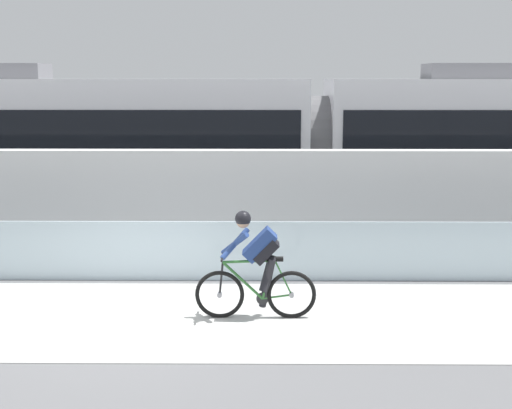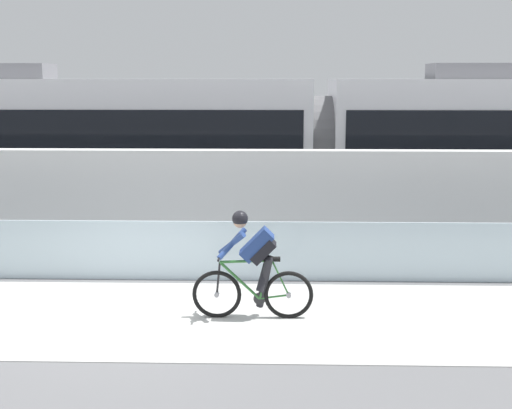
{
  "view_description": "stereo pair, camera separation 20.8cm",
  "coord_description": "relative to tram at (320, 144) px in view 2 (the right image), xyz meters",
  "views": [
    {
      "loc": [
        1.8,
        -9.19,
        3.47
      ],
      "look_at": [
        1.7,
        2.35,
        1.25
      ],
      "focal_mm": 46.23,
      "sensor_mm": 36.0,
      "label": 1
    },
    {
      "loc": [
        2.01,
        -9.18,
        3.47
      ],
      "look_at": [
        1.7,
        2.35,
        1.25
      ],
      "focal_mm": 46.23,
      "sensor_mm": 36.0,
      "label": 2
    }
  ],
  "objects": [
    {
      "name": "cyclist_on_bike",
      "position": [
        -1.41,
        -6.85,
        -1.11
      ],
      "size": [
        1.77,
        0.58,
        1.61
      ],
      "color": "black",
      "rests_on": "ground"
    },
    {
      "name": "bike_path_deck",
      "position": [
        -3.14,
        -6.85,
        -1.89
      ],
      "size": [
        32.0,
        3.2,
        0.01
      ],
      "primitive_type": "cube",
      "color": "beige",
      "rests_on": "ground"
    },
    {
      "name": "tram_rail_far",
      "position": [
        -3.14,
        0.72,
        -1.89
      ],
      "size": [
        32.0,
        0.08,
        0.01
      ],
      "primitive_type": "cube",
      "color": "#595654",
      "rests_on": "ground"
    },
    {
      "name": "concrete_barrier_wall",
      "position": [
        -3.14,
        -3.2,
        -0.85
      ],
      "size": [
        32.0,
        0.36,
        2.09
      ],
      "primitive_type": "cube",
      "color": "white",
      "rests_on": "ground"
    },
    {
      "name": "tram",
      "position": [
        0.0,
        0.0,
        0.0
      ],
      "size": [
        22.56,
        2.54,
        3.81
      ],
      "color": "silver",
      "rests_on": "ground"
    },
    {
      "name": "tram_rail_near",
      "position": [
        -3.14,
        -0.72,
        -1.89
      ],
      "size": [
        32.0,
        0.08,
        0.01
      ],
      "primitive_type": "cube",
      "color": "#595654",
      "rests_on": "ground"
    },
    {
      "name": "ground_plane",
      "position": [
        -3.14,
        -6.85,
        -1.89
      ],
      "size": [
        200.0,
        200.0,
        0.0
      ],
      "primitive_type": "plane",
      "color": "slate"
    },
    {
      "name": "glass_parapet",
      "position": [
        -3.14,
        -5.0,
        -1.37
      ],
      "size": [
        32.0,
        0.05,
        1.05
      ],
      "primitive_type": "cube",
      "color": "silver",
      "rests_on": "ground"
    }
  ]
}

